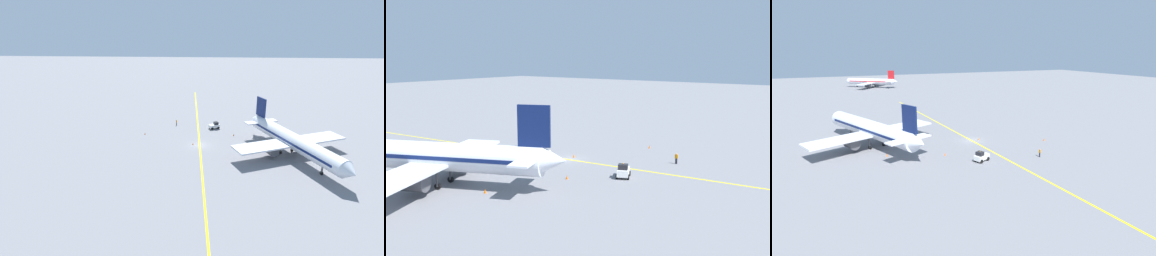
% 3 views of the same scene
% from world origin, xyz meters
% --- Properties ---
extents(ground_plane, '(400.00, 400.00, 0.00)m').
position_xyz_m(ground_plane, '(0.00, 0.00, 0.00)').
color(ground_plane, slate).
extents(apron_yellow_centreline, '(8.68, 119.74, 0.01)m').
position_xyz_m(apron_yellow_centreline, '(0.00, 0.00, 0.00)').
color(apron_yellow_centreline, yellow).
rests_on(apron_yellow_centreline, ground).
extents(airplane_at_gate, '(27.78, 33.81, 10.60)m').
position_xyz_m(airplane_at_gate, '(-21.28, 4.91, 3.71)').
color(airplane_at_gate, silver).
rests_on(airplane_at_gate, ground).
extents(baggage_tug_white, '(3.35, 2.70, 2.11)m').
position_xyz_m(baggage_tug_white, '(-3.88, -12.67, 0.90)').
color(baggage_tug_white, white).
rests_on(baggage_tug_white, ground).
extents(ground_crew_worker, '(0.28, 0.57, 1.68)m').
position_xyz_m(ground_crew_worker, '(7.52, -15.19, 0.91)').
color(ground_crew_worker, '#23232D').
rests_on(ground_crew_worker, ground).
extents(traffic_cone_near_nose, '(0.32, 0.32, 0.55)m').
position_xyz_m(traffic_cone_near_nose, '(1.70, -0.13, 0.28)').
color(traffic_cone_near_nose, orange).
rests_on(traffic_cone_near_nose, ground).
extents(traffic_cone_mid_apron, '(0.32, 0.32, 0.55)m').
position_xyz_m(traffic_cone_mid_apron, '(15.32, -6.62, 0.28)').
color(traffic_cone_mid_apron, orange).
rests_on(traffic_cone_mid_apron, ground).
extents(traffic_cone_by_wingtip, '(0.32, 0.32, 0.55)m').
position_xyz_m(traffic_cone_by_wingtip, '(-9.03, -7.06, 0.28)').
color(traffic_cone_by_wingtip, orange).
rests_on(traffic_cone_by_wingtip, ground).
extents(traffic_cone_far_edge, '(0.32, 0.32, 0.55)m').
position_xyz_m(traffic_cone_far_edge, '(-19.66, -2.93, 0.28)').
color(traffic_cone_far_edge, orange).
rests_on(traffic_cone_far_edge, ground).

